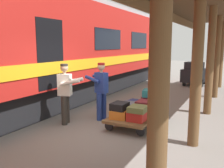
% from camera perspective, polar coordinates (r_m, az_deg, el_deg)
% --- Properties ---
extents(ground_plane, '(60.00, 60.00, 0.00)m').
position_cam_1_polar(ground_plane, '(6.47, -0.10, -10.84)').
color(ground_plane, slate).
extents(train_car, '(3.02, 20.13, 4.00)m').
position_cam_1_polar(train_car, '(8.26, -22.12, 7.44)').
color(train_car, '#B21E19').
rests_on(train_car, ground_plane).
extents(luggage_cart, '(1.11, 1.96, 0.30)m').
position_cam_1_polar(luggage_cart, '(6.90, 5.62, -7.39)').
color(luggage_cart, brown).
rests_on(luggage_cart, ground_plane).
extents(suitcase_navy_fabric, '(0.51, 0.60, 0.24)m').
position_cam_1_polar(suitcase_navy_fabric, '(7.43, 5.40, -4.86)').
color(suitcase_navy_fabric, navy).
rests_on(suitcase_navy_fabric, luggage_cart).
extents(suitcase_slate_roller, '(0.51, 0.61, 0.29)m').
position_cam_1_polar(suitcase_slate_roller, '(6.94, 3.73, -5.64)').
color(suitcase_slate_roller, '#4C515B').
rests_on(suitcase_slate_roller, luggage_cart).
extents(suitcase_yellow_case, '(0.56, 0.53, 0.17)m').
position_cam_1_polar(suitcase_yellow_case, '(6.78, 7.61, -6.60)').
color(suitcase_yellow_case, gold).
rests_on(suitcase_yellow_case, luggage_cart).
extents(suitcase_red_plastic, '(0.43, 0.45, 0.24)m').
position_cam_1_polar(suitcase_red_plastic, '(6.29, 5.94, -7.47)').
color(suitcase_red_plastic, '#AD231E').
rests_on(suitcase_red_plastic, luggage_cart).
extents(suitcase_cream_canvas, '(0.45, 0.48, 0.19)m').
position_cam_1_polar(suitcase_cream_canvas, '(7.27, 9.05, -5.48)').
color(suitcase_cream_canvas, beige).
rests_on(suitcase_cream_canvas, luggage_cart).
extents(suitcase_orange_carryall, '(0.50, 0.55, 0.22)m').
position_cam_1_polar(suitcase_orange_carryall, '(6.48, 1.81, -7.01)').
color(suitcase_orange_carryall, '#CC6B23').
rests_on(suitcase_orange_carryall, luggage_cart).
extents(suitcase_olive_duffel, '(0.44, 0.48, 0.14)m').
position_cam_1_polar(suitcase_olive_duffel, '(6.20, 6.16, -5.86)').
color(suitcase_olive_duffel, brown).
rests_on(suitcase_olive_duffel, suitcase_red_plastic).
extents(suitcase_burgundy_valise, '(0.40, 0.49, 0.24)m').
position_cam_1_polar(suitcase_burgundy_valise, '(7.23, 8.79, -3.80)').
color(suitcase_burgundy_valise, maroon).
rests_on(suitcase_burgundy_valise, suitcase_cream_canvas).
extents(suitcase_maroon_trunk, '(0.43, 0.48, 0.25)m').
position_cam_1_polar(suitcase_maroon_trunk, '(6.69, 7.73, -4.99)').
color(suitcase_maroon_trunk, maroon).
rests_on(suitcase_maroon_trunk, suitcase_yellow_case).
extents(suitcase_black_hardshell, '(0.39, 0.48, 0.19)m').
position_cam_1_polar(suitcase_black_hardshell, '(6.42, 1.81, -5.25)').
color(suitcase_black_hardshell, black).
rests_on(suitcase_black_hardshell, suitcase_orange_carryall).
extents(suitcase_teal_softside, '(0.46, 0.54, 0.19)m').
position_cam_1_polar(suitcase_teal_softside, '(7.16, 8.86, -2.13)').
color(suitcase_teal_softside, '#1E666B').
rests_on(suitcase_teal_softside, suitcase_burgundy_valise).
extents(porter_in_overalls, '(0.72, 0.52, 1.70)m').
position_cam_1_polar(porter_in_overalls, '(7.17, -2.63, -1.20)').
color(porter_in_overalls, navy).
rests_on(porter_in_overalls, ground_plane).
extents(porter_by_door, '(0.73, 0.56, 1.70)m').
position_cam_1_polar(porter_by_door, '(6.88, -10.87, -1.79)').
color(porter_by_door, '#332D28').
rests_on(porter_by_door, ground_plane).
extents(baggage_tug, '(1.31, 1.83, 1.30)m').
position_cam_1_polar(baggage_tug, '(14.24, 18.89, 2.27)').
color(baggage_tug, black).
rests_on(baggage_tug, ground_plane).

